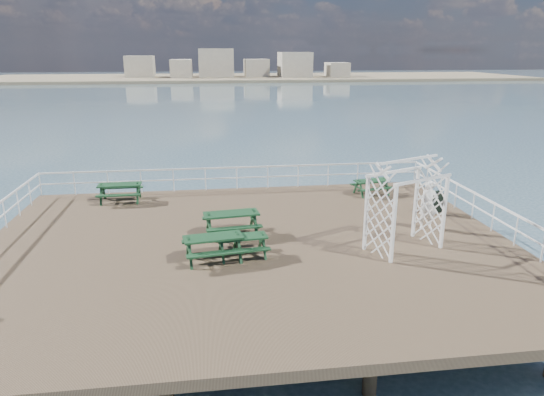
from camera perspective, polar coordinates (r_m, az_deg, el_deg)
The scene contains 11 objects.
ground at distance 16.71m, azimuth -2.60°, elevation -5.83°, with size 18.00×14.00×0.30m, color brown.
sea_backdrop at distance 150.21m, azimuth -2.43°, elevation 14.38°, with size 300.00×300.00×9.20m.
railing at distance 18.77m, azimuth -3.57°, elevation 0.07°, with size 17.77×13.76×1.10m.
picnic_table_a at distance 22.03m, azimuth -17.45°, elevation 1.04°, with size 1.84×1.48×0.89m.
picnic_table_b at distance 17.24m, azimuth -4.79°, elevation -2.46°, with size 2.10×1.77×0.94m.
picnic_table_c at distance 22.55m, azimuth 11.65°, elevation 1.64°, with size 1.79×1.55×0.77m.
picnic_table_d at distance 15.29m, azimuth -6.92°, elevation -5.25°, with size 2.03×1.74×0.89m.
picnic_table_e at distance 15.49m, azimuth -3.56°, elevation -5.15°, with size 1.73×1.46×0.78m.
trellis_arbor at distance 16.34m, azimuth 15.44°, elevation -1.33°, with size 2.79×2.19×3.07m.
sandwich_board at distance 20.64m, azimuth 18.89°, elevation -0.53°, with size 0.66×0.58×0.90m.
person at distance 18.60m, azimuth 17.93°, elevation -0.79°, with size 0.66×0.44×1.82m, color white.
Camera 1 is at (-1.30, -15.35, 6.33)m, focal length 32.00 mm.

